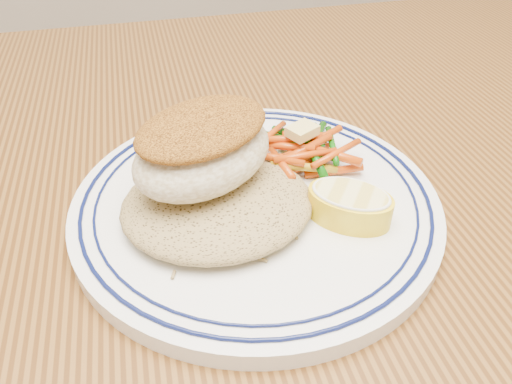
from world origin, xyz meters
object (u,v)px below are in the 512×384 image
at_px(dining_table, 267,261).
at_px(fish_fillet, 203,147).
at_px(vegetable_pile, 304,149).
at_px(lemon_wedge, 350,204).
at_px(rice_pilaf, 218,200).
at_px(plate, 256,202).

relative_size(dining_table, fish_fillet, 10.61).
relative_size(dining_table, vegetable_pile, 14.46).
bearing_deg(lemon_wedge, vegetable_pile, 96.94).
relative_size(rice_pilaf, lemon_wedge, 1.77).
xyz_separation_m(plate, fish_fillet, (-0.04, 0.00, 0.06)).
distance_m(dining_table, plate, 0.11).
bearing_deg(vegetable_pile, lemon_wedge, -83.06).
bearing_deg(fish_fillet, plate, -5.79).
height_order(dining_table, rice_pilaf, rice_pilaf).
height_order(fish_fillet, lemon_wedge, fish_fillet).
bearing_deg(fish_fillet, lemon_wedge, -24.34).
distance_m(rice_pilaf, fish_fillet, 0.04).
bearing_deg(dining_table, plate, -120.47).
bearing_deg(dining_table, fish_fillet, -154.07).
distance_m(rice_pilaf, lemon_wedge, 0.10).
height_order(plate, rice_pilaf, rice_pilaf).
xyz_separation_m(rice_pilaf, vegetable_pile, (0.09, 0.05, -0.00)).
distance_m(fish_fillet, vegetable_pile, 0.11).
bearing_deg(rice_pilaf, dining_table, 41.53).
bearing_deg(dining_table, lemon_wedge, -59.90).
relative_size(rice_pilaf, fish_fillet, 1.04).
bearing_deg(lemon_wedge, dining_table, 120.10).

